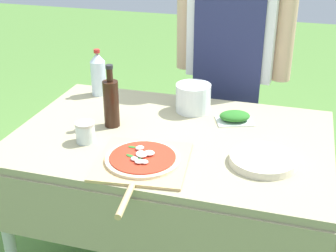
{
  "coord_description": "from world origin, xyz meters",
  "views": [
    {
      "loc": [
        0.51,
        -1.78,
        1.75
      ],
      "look_at": [
        -0.02,
        0.0,
        0.85
      ],
      "focal_mm": 50.0,
      "sensor_mm": 36.0,
      "label": 1
    }
  ],
  "objects": [
    {
      "name": "pizza_on_peel",
      "position": [
        -0.04,
        -0.28,
        0.83
      ],
      "size": [
        0.39,
        0.57,
        0.05
      ],
      "rotation": [
        0.0,
        0.0,
        0.11
      ],
      "color": "tan",
      "rests_on": "prep_table"
    },
    {
      "name": "water_bottle",
      "position": [
        -0.5,
        0.36,
        0.93
      ],
      "size": [
        0.08,
        0.08,
        0.25
      ],
      "color": "silver",
      "rests_on": "prep_table"
    },
    {
      "name": "sauce_jar",
      "position": [
        -0.33,
        -0.17,
        0.85
      ],
      "size": [
        0.09,
        0.09,
        0.09
      ],
      "color": "silver",
      "rests_on": "prep_table"
    },
    {
      "name": "plate_stack",
      "position": [
        0.42,
        -0.14,
        0.83
      ],
      "size": [
        0.27,
        0.27,
        0.03
      ],
      "color": "beige",
      "rests_on": "prep_table"
    },
    {
      "name": "prep_table",
      "position": [
        0.0,
        0.0,
        0.72
      ],
      "size": [
        1.4,
        0.94,
        0.81
      ],
      "color": "gray",
      "rests_on": "ground"
    },
    {
      "name": "herb_container",
      "position": [
        0.25,
        0.22,
        0.84
      ],
      "size": [
        0.2,
        0.18,
        0.05
      ],
      "rotation": [
        0.0,
        0.0,
        0.36
      ],
      "color": "silver",
      "rests_on": "prep_table"
    },
    {
      "name": "mixing_tub",
      "position": [
        0.03,
        0.28,
        0.88
      ],
      "size": [
        0.17,
        0.17,
        0.14
      ],
      "primitive_type": "cylinder",
      "color": "silver",
      "rests_on": "prep_table"
    },
    {
      "name": "oil_bottle",
      "position": [
        -0.29,
        0.01,
        0.93
      ],
      "size": [
        0.07,
        0.07,
        0.29
      ],
      "color": "black",
      "rests_on": "prep_table"
    },
    {
      "name": "person_cook",
      "position": [
        0.14,
        0.72,
        1.03
      ],
      "size": [
        0.65,
        0.26,
        1.74
      ],
      "rotation": [
        0.0,
        0.0,
        3.04
      ],
      "color": "#333D56",
      "rests_on": "ground"
    }
  ]
}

